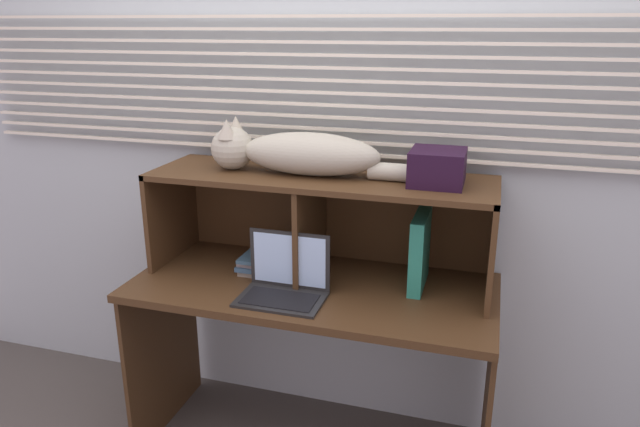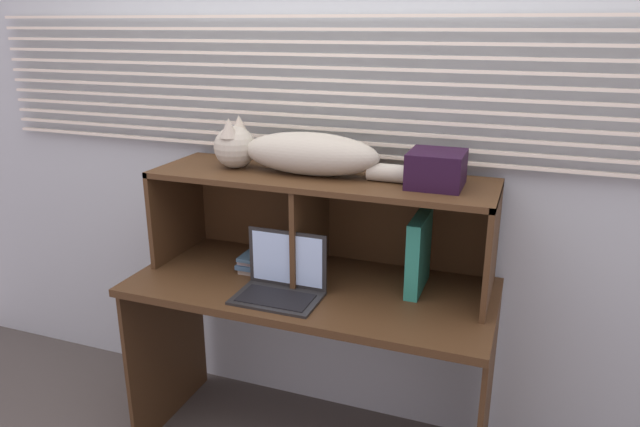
{
  "view_description": "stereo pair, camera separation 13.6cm",
  "coord_description": "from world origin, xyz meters",
  "px_view_note": "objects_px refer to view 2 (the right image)",
  "views": [
    {
      "loc": [
        0.62,
        -1.75,
        1.71
      ],
      "look_at": [
        0.0,
        0.3,
        1.01
      ],
      "focal_mm": 32.92,
      "sensor_mm": 36.0,
      "label": 1
    },
    {
      "loc": [
        0.75,
        -1.7,
        1.71
      ],
      "look_at": [
        0.0,
        0.3,
        1.01
      ],
      "focal_mm": 32.92,
      "sensor_mm": 36.0,
      "label": 2
    }
  ],
  "objects_px": {
    "laptop": "(281,282)",
    "storage_box": "(436,169)",
    "cat": "(297,152)",
    "binder_upright": "(419,253)",
    "book_stack": "(271,258)"
  },
  "relations": [
    {
      "from": "book_stack",
      "to": "storage_box",
      "type": "height_order",
      "value": "storage_box"
    },
    {
      "from": "laptop",
      "to": "cat",
      "type": "bearing_deg",
      "value": 97.36
    },
    {
      "from": "binder_upright",
      "to": "book_stack",
      "type": "distance_m",
      "value": 0.61
    },
    {
      "from": "cat",
      "to": "book_stack",
      "type": "xyz_separation_m",
      "value": [
        -0.12,
        0.0,
        -0.45
      ]
    },
    {
      "from": "laptop",
      "to": "book_stack",
      "type": "bearing_deg",
      "value": 122.38
    },
    {
      "from": "laptop",
      "to": "storage_box",
      "type": "height_order",
      "value": "storage_box"
    },
    {
      "from": "cat",
      "to": "storage_box",
      "type": "height_order",
      "value": "cat"
    },
    {
      "from": "cat",
      "to": "laptop",
      "type": "height_order",
      "value": "cat"
    },
    {
      "from": "binder_upright",
      "to": "storage_box",
      "type": "distance_m",
      "value": 0.32
    },
    {
      "from": "laptop",
      "to": "storage_box",
      "type": "bearing_deg",
      "value": 24.9
    },
    {
      "from": "cat",
      "to": "laptop",
      "type": "xyz_separation_m",
      "value": [
        0.03,
        -0.23,
        -0.43
      ]
    },
    {
      "from": "laptop",
      "to": "binder_upright",
      "type": "bearing_deg",
      "value": 27.04
    },
    {
      "from": "cat",
      "to": "storage_box",
      "type": "relative_size",
      "value": 4.57
    },
    {
      "from": "cat",
      "to": "book_stack",
      "type": "bearing_deg",
      "value": 179.76
    },
    {
      "from": "laptop",
      "to": "storage_box",
      "type": "relative_size",
      "value": 1.56
    }
  ]
}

